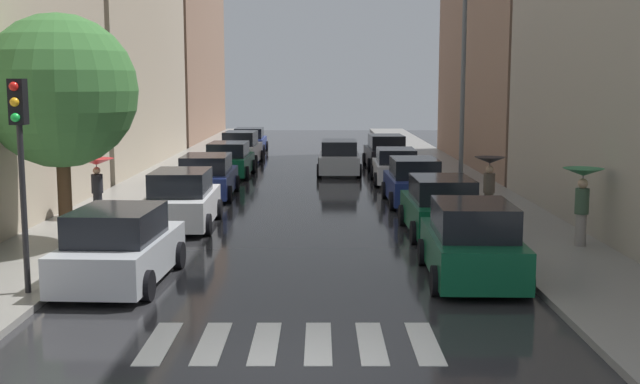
% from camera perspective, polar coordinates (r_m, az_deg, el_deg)
% --- Properties ---
extents(ground_plane, '(28.00, 72.00, 0.04)m').
position_cam_1_polar(ground_plane, '(35.59, -0.85, 0.93)').
color(ground_plane, '#272729').
extents(sidewalk_left, '(3.00, 72.00, 0.15)m').
position_cam_1_polar(sidewalk_left, '(36.25, -11.19, 1.06)').
color(sidewalk_left, gray).
rests_on(sidewalk_left, ground).
extents(sidewalk_right, '(3.00, 72.00, 0.15)m').
position_cam_1_polar(sidewalk_right, '(36.08, 9.53, 1.07)').
color(sidewalk_right, gray).
rests_on(sidewalk_right, ground).
extents(crosswalk_stripes, '(4.95, 2.20, 0.01)m').
position_cam_1_polar(crosswalk_stripes, '(13.50, -2.15, -10.92)').
color(crosswalk_stripes, silver).
rests_on(crosswalk_stripes, ground).
extents(building_left_mid, '(6.00, 17.47, 11.59)m').
position_cam_1_polar(building_left_mid, '(42.43, -16.01, 9.63)').
color(building_left_mid, '#B2A38C').
rests_on(building_left_mid, ground).
extents(building_left_far, '(6.00, 19.80, 13.12)m').
position_cam_1_polar(building_left_far, '(61.50, -11.01, 9.93)').
color(building_left_far, '#8C6B56').
rests_on(building_left_far, ground).
extents(parked_car_left_nearest, '(2.29, 4.33, 1.70)m').
position_cam_1_polar(parked_car_left_nearest, '(17.63, -14.47, -3.99)').
color(parked_car_left_nearest, '#B2B7BF').
rests_on(parked_car_left_nearest, ground).
extents(parked_car_left_second, '(2.10, 4.23, 1.76)m').
position_cam_1_polar(parked_car_left_second, '(24.03, -10.10, -0.63)').
color(parked_car_left_second, silver).
rests_on(parked_car_left_second, ground).
extents(parked_car_left_third, '(2.19, 4.72, 1.64)m').
position_cam_1_polar(parked_car_left_third, '(30.18, -8.30, 1.07)').
color(parked_car_left_third, navy).
rests_on(parked_car_left_third, ground).
extents(parked_car_left_fourth, '(2.21, 4.45, 1.61)m').
position_cam_1_polar(parked_car_left_fourth, '(36.63, -6.72, 2.30)').
color(parked_car_left_fourth, '#0C4C2D').
rests_on(parked_car_left_fourth, ground).
extents(parked_car_left_fifth, '(2.17, 4.37, 1.78)m').
position_cam_1_polar(parked_car_left_fifth, '(41.91, -5.86, 3.12)').
color(parked_car_left_fifth, silver).
rests_on(parked_car_left_fifth, ground).
extents(parked_car_left_sixth, '(2.09, 4.07, 1.57)m').
position_cam_1_polar(parked_car_left_sixth, '(48.58, -5.23, 3.70)').
color(parked_car_left_sixth, navy).
rests_on(parked_car_left_sixth, ground).
extents(parked_car_right_nearest, '(2.18, 4.22, 1.77)m').
position_cam_1_polar(parked_car_right_nearest, '(17.69, 10.92, -3.74)').
color(parked_car_right_nearest, '#0C4C2D').
rests_on(parked_car_right_nearest, ground).
extents(parked_car_right_second, '(2.11, 4.26, 1.69)m').
position_cam_1_polar(parked_car_right_second, '(22.83, 8.71, -1.13)').
color(parked_car_right_second, '#0C4C2D').
rests_on(parked_car_right_second, ground).
extents(parked_car_right_third, '(2.05, 4.16, 1.68)m').
position_cam_1_polar(parked_car_right_third, '(28.32, 6.75, 0.67)').
color(parked_car_right_third, navy).
rests_on(parked_car_right_third, ground).
extents(parked_car_right_fourth, '(2.05, 4.15, 1.54)m').
position_cam_1_polar(parked_car_right_fourth, '(34.05, 5.44, 1.83)').
color(parked_car_right_fourth, silver).
rests_on(parked_car_right_fourth, ground).
extents(parked_car_right_fifth, '(2.22, 4.37, 1.71)m').
position_cam_1_polar(parked_car_right_fifth, '(40.17, 4.73, 2.89)').
color(parked_car_right_fifth, black).
rests_on(parked_car_right_fifth, ground).
extents(car_midroad, '(2.14, 4.61, 1.63)m').
position_cam_1_polar(car_midroad, '(37.43, 1.32, 2.48)').
color(car_midroad, '#B2B7BF').
rests_on(car_midroad, ground).
extents(pedestrian_foreground, '(1.09, 1.09, 1.85)m').
position_cam_1_polar(pedestrian_foreground, '(25.62, -16.04, 1.34)').
color(pedestrian_foreground, black).
rests_on(pedestrian_foreground, sidewalk_left).
extents(pedestrian_near_tree, '(1.05, 1.05, 2.03)m').
position_cam_1_polar(pedestrian_near_tree, '(21.31, 18.50, 0.22)').
color(pedestrian_near_tree, gray).
rests_on(pedestrian_near_tree, sidewalk_right).
extents(pedestrian_far_side, '(0.96, 0.96, 1.91)m').
position_cam_1_polar(pedestrian_far_side, '(25.01, 12.16, 1.28)').
color(pedestrian_far_side, brown).
rests_on(pedestrian_far_side, sidewalk_right).
extents(street_tree_left, '(3.97, 3.97, 5.99)m').
position_cam_1_polar(street_tree_left, '(21.38, -18.50, 6.96)').
color(street_tree_left, '#513823').
rests_on(street_tree_left, sidewalk_left).
extents(traffic_light_left_corner, '(0.30, 0.42, 4.30)m').
position_cam_1_polar(traffic_light_left_corner, '(16.55, -21.13, 3.68)').
color(traffic_light_left_corner, black).
rests_on(traffic_light_left_corner, sidewalk_left).
extents(lamp_post_right, '(0.60, 0.28, 7.41)m').
position_cam_1_polar(lamp_post_right, '(28.42, 10.29, 7.92)').
color(lamp_post_right, '#595B60').
rests_on(lamp_post_right, sidewalk_right).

